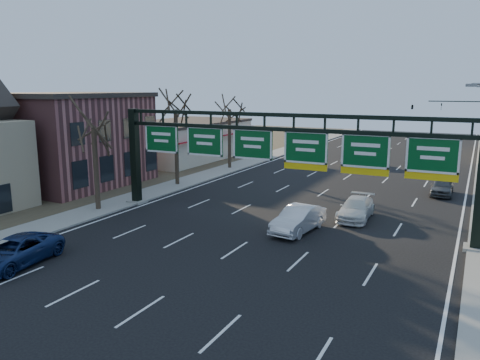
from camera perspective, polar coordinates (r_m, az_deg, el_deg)
The scene contains 16 objects.
ground at distance 24.23m, azimuth -2.88°, elevation -9.96°, with size 160.00×160.00×0.00m, color black.
sidewalk_left at distance 47.14m, azimuth -4.17°, elevation 0.56°, with size 3.00×120.00×0.12m, color gray.
dirt_strip_left at distance 54.42m, azimuth -15.21°, elevation 1.60°, with size 21.00×120.00×0.06m, color #473D2B.
lane_markings at distance 42.04m, azimuth 10.91°, elevation -0.99°, with size 21.60×120.00×0.01m, color white.
sign_gantry at distance 30.00m, azimuth 4.99°, elevation 3.29°, with size 24.60×1.20×7.20m.
brick_block at distance 45.10m, azimuth -19.88°, elevation 4.71°, with size 10.40×12.40×8.30m.
cream_strip at distance 58.95m, azimuth -6.87°, elevation 4.91°, with size 10.90×18.40×4.70m.
tree_gantry at distance 34.48m, azimuth -17.54°, elevation 7.99°, with size 3.60×3.60×8.48m.
tree_mid at distance 42.16m, azimuth -7.91°, elevation 9.89°, with size 3.60×3.60×9.24m.
tree_far at distance 50.68m, azimuth -1.31°, elevation 9.78°, with size 3.60×3.60×8.86m.
traffic_signal_mast at distance 74.80m, azimuth 23.06°, elevation 7.83°, with size 10.16×0.54×7.00m.
car_blue_suv at distance 26.12m, azimuth -25.76°, elevation -7.86°, with size 2.34×5.08×1.41m, color navy.
car_silver_sedan at distance 29.05m, azimuth 7.12°, elevation -4.77°, with size 1.67×4.78×1.58m, color silver.
car_white_wagon at distance 32.65m, azimuth 13.96°, elevation -3.39°, with size 1.96×4.82×1.40m, color silver.
car_grey_far at distance 42.10m, azimuth 23.42°, elevation -0.73°, with size 1.68×4.17×1.42m, color #46484B.
car_silver_distant at distance 55.51m, azimuth 13.86°, elevation 2.67°, with size 1.74×4.98×1.64m, color #ACADB1.
Camera 1 is at (11.39, -19.52, 8.74)m, focal length 35.00 mm.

